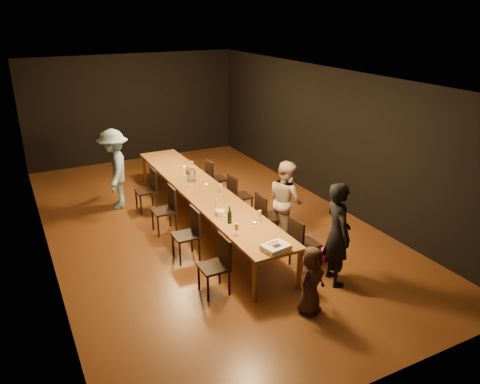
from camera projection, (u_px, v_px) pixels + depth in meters
name	position (u px, v px, depth m)	size (l,w,h in m)	color
ground	(204.00, 223.00, 9.71)	(10.00, 10.00, 0.00)	#3F240F
room_shell	(201.00, 125.00, 8.94)	(6.04, 10.04, 3.02)	black
table	(203.00, 192.00, 9.45)	(0.90, 6.00, 0.75)	#99642C
chair_right_0	(305.00, 243.00, 7.91)	(0.42, 0.42, 0.93)	black
chair_right_1	(269.00, 216.00, 8.90)	(0.42, 0.42, 0.93)	black
chair_right_2	(240.00, 195.00, 9.90)	(0.42, 0.42, 0.93)	black
chair_right_3	(217.00, 178.00, 10.89)	(0.42, 0.42, 0.93)	black
chair_left_0	(214.00, 266.00, 7.19)	(0.42, 0.42, 0.93)	black
chair_left_1	(186.00, 235.00, 8.18)	(0.42, 0.42, 0.93)	black
chair_left_2	(164.00, 210.00, 9.17)	(0.42, 0.42, 0.93)	black
chair_left_3	(146.00, 190.00, 10.17)	(0.42, 0.42, 0.93)	black
woman_birthday	(337.00, 234.00, 7.35)	(0.63, 0.41, 1.71)	black
woman_tan	(286.00, 200.00, 8.84)	(0.75, 0.59, 1.55)	#C6AA95
man_blue	(115.00, 169.00, 10.19)	(1.14, 0.66, 1.77)	#7EA5C3
child	(311.00, 280.00, 6.72)	(0.51, 0.33, 1.04)	#3B2621
gift_bag_red	(326.00, 255.00, 8.20)	(0.22, 0.12, 0.26)	#E42264
gift_bag_blue	(305.00, 245.00, 8.45)	(0.26, 0.18, 0.33)	#2653A6
birthday_cake	(276.00, 247.00, 7.07)	(0.44, 0.37, 0.09)	white
plate_stack	(220.00, 213.00, 8.24)	(0.18, 0.18, 0.10)	white
champagne_bottle	(230.00, 215.00, 7.91)	(0.07, 0.07, 0.32)	black
ice_bucket	(191.00, 175.00, 9.93)	(0.21, 0.21, 0.23)	silver
wineglass_0	(237.00, 229.00, 7.51)	(0.06, 0.06, 0.21)	beige
wineglass_1	(259.00, 216.00, 7.99)	(0.06, 0.06, 0.21)	beige
wineglass_2	(216.00, 204.00, 8.49)	(0.06, 0.06, 0.21)	silver
wineglass_3	(221.00, 189.00, 9.18)	(0.06, 0.06, 0.21)	beige
wineglass_4	(186.00, 180.00, 9.64)	(0.06, 0.06, 0.21)	silver
wineglass_5	(192.00, 166.00, 10.52)	(0.06, 0.06, 0.21)	silver
tealight_near	(255.00, 223.00, 7.93)	(0.05, 0.05, 0.03)	#B2B7B2
tealight_mid	(206.00, 185.00, 9.64)	(0.05, 0.05, 0.03)	#B2B7B2
tealight_far	(184.00, 167.00, 10.70)	(0.05, 0.05, 0.03)	#B2B7B2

